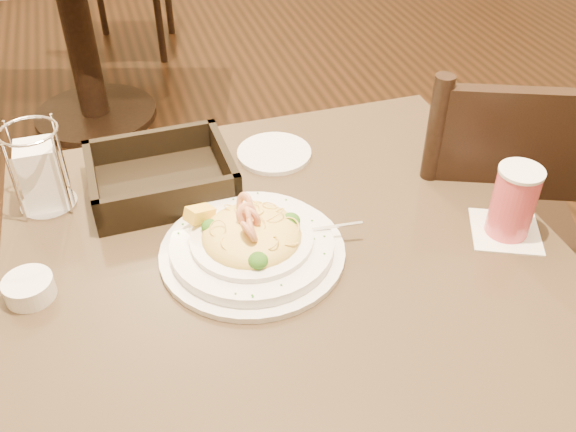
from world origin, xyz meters
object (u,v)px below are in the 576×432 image
object	(u,v)px
side_plate	(274,153)
pasta_bowl	(252,242)
dining_chair_near	(491,228)
bread_basket	(162,179)
butter_ramekin	(29,288)
background_table	(73,7)
main_table	(291,353)
drink_glass	(513,202)
napkin_caddy	(40,174)

from	to	relation	value
side_plate	pasta_bowl	bearing A→B (deg)	-113.26
dining_chair_near	bread_basket	size ratio (longest dim) A/B	3.62
bread_basket	butter_ramekin	bearing A→B (deg)	-137.49
bread_basket	side_plate	distance (m)	0.24
pasta_bowl	butter_ramekin	xyz separation A→B (m)	(-0.34, 0.01, -0.01)
background_table	side_plate	xyz separation A→B (m)	(0.36, -1.58, 0.23)
bread_basket	main_table	bearing A→B (deg)	-56.86
background_table	bread_basket	distance (m)	1.65
dining_chair_near	pasta_bowl	distance (m)	0.67
butter_ramekin	main_table	bearing A→B (deg)	-6.47
dining_chair_near	butter_ramekin	distance (m)	0.98
dining_chair_near	drink_glass	distance (m)	0.41
background_table	pasta_bowl	xyz separation A→B (m)	(0.25, -1.85, 0.25)
pasta_bowl	drink_glass	size ratio (longest dim) A/B	2.24
main_table	drink_glass	bearing A→B (deg)	-5.56
side_plate	background_table	bearing A→B (deg)	102.95
bread_basket	side_plate	world-z (taller)	bread_basket
side_plate	dining_chair_near	bearing A→B (deg)	-12.24
background_table	drink_glass	bearing A→B (deg)	-70.72
bread_basket	butter_ramekin	distance (m)	0.31
dining_chair_near	drink_glass	size ratio (longest dim) A/B	6.21
pasta_bowl	bread_basket	bearing A→B (deg)	116.90
pasta_bowl	butter_ramekin	bearing A→B (deg)	178.52
background_table	butter_ramekin	xyz separation A→B (m)	(-0.10, -1.84, 0.24)
main_table	dining_chair_near	distance (m)	0.58
bread_basket	butter_ramekin	size ratio (longest dim) A/B	3.42
main_table	background_table	size ratio (longest dim) A/B	0.81
background_table	drink_glass	xyz separation A→B (m)	(0.67, -1.92, 0.29)
napkin_caddy	butter_ramekin	world-z (taller)	napkin_caddy
pasta_bowl	bread_basket	xyz separation A→B (m)	(-0.11, 0.22, -0.00)
background_table	side_plate	bearing A→B (deg)	-77.05
main_table	bread_basket	size ratio (longest dim) A/B	3.50
dining_chair_near	napkin_caddy	size ratio (longest dim) A/B	5.90
drink_glass	butter_ramekin	xyz separation A→B (m)	(-0.77, 0.08, -0.05)
bread_basket	pasta_bowl	bearing A→B (deg)	-63.10
main_table	side_plate	xyz separation A→B (m)	(0.06, 0.31, 0.23)
bread_basket	napkin_caddy	size ratio (longest dim) A/B	1.63
pasta_bowl	butter_ramekin	world-z (taller)	pasta_bowl
dining_chair_near	main_table	bearing A→B (deg)	43.11
dining_chair_near	side_plate	xyz separation A→B (m)	(-0.48, 0.10, 0.23)
main_table	bread_basket	bearing A→B (deg)	123.14
main_table	butter_ramekin	bearing A→B (deg)	173.53
background_table	side_plate	world-z (taller)	side_plate
main_table	side_plate	distance (m)	0.39
bread_basket	napkin_caddy	xyz separation A→B (m)	(-0.20, 0.02, 0.04)
main_table	bread_basket	world-z (taller)	bread_basket
background_table	dining_chair_near	distance (m)	1.88
background_table	pasta_bowl	world-z (taller)	pasta_bowl
napkin_caddy	side_plate	world-z (taller)	napkin_caddy
dining_chair_near	pasta_bowl	xyz separation A→B (m)	(-0.59, -0.17, 0.25)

